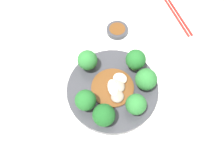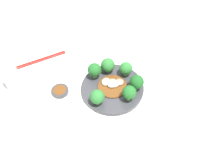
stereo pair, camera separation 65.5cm
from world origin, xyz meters
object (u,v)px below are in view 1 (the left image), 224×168
Objects in this scene: stirfry_center at (115,86)px; chopsticks at (175,11)px; broccoli_east at (136,60)px; broccoli_southwest at (104,115)px; broccoli_west at (85,100)px; plate at (112,89)px; broccoli_south at (136,104)px; broccoli_north at (87,60)px; sauce_dish at (117,30)px; broccoli_southeast at (146,79)px.

stirfry_center is 0.37m from chopsticks.
broccoli_east is 0.09m from stirfry_center.
broccoli_west is (-0.01, 0.06, 0.00)m from broccoli_southwest.
broccoli_west is (-0.09, -0.00, 0.05)m from plate.
broccoli_west is at bearing -178.81° from plate.
broccoli_south is 0.13m from broccoli_east.
broccoli_south is at bearing -18.71° from broccoli_southwest.
broccoli_north is 0.56× the size of stirfry_center.
broccoli_north is 0.30× the size of chopsticks.
broccoli_south is 0.99× the size of broccoli_north.
sauce_dish is at bearing 46.72° from plate.
sauce_dish is (0.16, 0.06, -0.05)m from broccoli_north.
stirfry_center is at bearing -79.82° from broccoli_north.
broccoli_north is at bearing 100.18° from stirfry_center.
broccoli_southwest is at bearing -111.85° from broccoli_north.
sauce_dish reaches higher than chopsticks.
broccoli_southwest and broccoli_west have the same top height.
broccoli_southeast is 0.06m from broccoli_east.
broccoli_north is 0.95× the size of sauce_dish.
broccoli_north is at bearing 51.95° from broccoli_west.
chopsticks is (0.35, 0.19, -0.05)m from broccoli_south.
broccoli_east reaches higher than sauce_dish.
stirfry_center is (-0.07, 0.05, -0.03)m from broccoli_southeast.
broccoli_north is (0.06, 0.15, -0.00)m from broccoli_southwest.
broccoli_southeast is 0.93× the size of broccoli_east.
broccoli_south is at bearing -89.61° from stirfry_center.
stirfry_center is (0.09, -0.00, -0.03)m from broccoli_west.
broccoli_southeast is 0.08m from broccoli_south.
sauce_dish is (0.06, 0.15, -0.05)m from broccoli_east.
broccoli_southwest reaches higher than broccoli_southeast.
broccoli_southeast is 1.01× the size of broccoli_north.
stirfry_center is at bearing -131.27° from sauce_dish.
broccoli_east is at bearing 9.45° from stirfry_center.
stirfry_center is at bearing 145.70° from broccoli_southeast.
chopsticks is at bearing 28.07° from broccoli_southeast.
broccoli_east is at bearing 49.11° from broccoli_south.
plate reaches higher than chopsticks.
broccoli_west is 0.31× the size of chopsticks.
broccoli_west reaches higher than broccoli_south.
broccoli_west is 0.96× the size of broccoli_east.
broccoli_southeast is at bearing -34.30° from stirfry_center.
broccoli_west is (-0.16, 0.05, 0.00)m from broccoli_southeast.
broccoli_southwest is 0.46m from chopsticks.
broccoli_southwest is 1.01× the size of broccoli_west.
broccoli_east is (0.08, 0.10, 0.00)m from broccoli_south.
broccoli_southwest is 0.10m from stirfry_center.
stirfry_center reaches higher than plate.
broccoli_east is at bearing 74.89° from broccoli_southeast.
broccoli_southeast is (0.15, 0.01, -0.00)m from broccoli_southwest.
sauce_dish is (0.22, 0.22, -0.05)m from broccoli_southwest.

